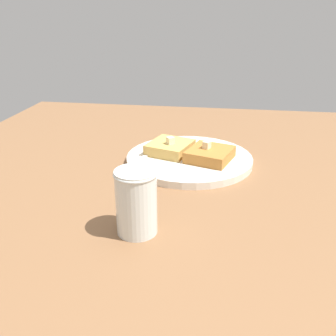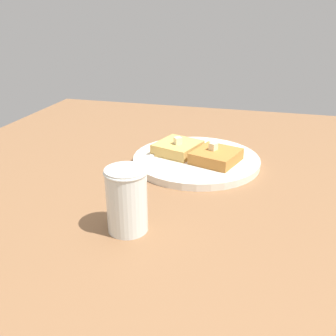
% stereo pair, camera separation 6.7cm
% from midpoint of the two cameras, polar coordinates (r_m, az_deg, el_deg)
% --- Properties ---
extents(table_surface, '(1.20, 1.20, 0.03)m').
position_cam_midpoint_polar(table_surface, '(0.71, 7.08, -4.08)').
color(table_surface, brown).
rests_on(table_surface, ground).
extents(plate, '(0.27, 0.27, 0.01)m').
position_cam_midpoint_polar(plate, '(0.81, 6.68, 1.23)').
color(plate, silver).
rests_on(plate, table_surface).
extents(toast_slice_left, '(0.11, 0.11, 0.02)m').
position_cam_midpoint_polar(toast_slice_left, '(0.82, 3.83, 3.06)').
color(toast_slice_left, tan).
rests_on(toast_slice_left, plate).
extents(toast_slice_middle, '(0.11, 0.11, 0.02)m').
position_cam_midpoint_polar(toast_slice_middle, '(0.78, 9.79, 1.73)').
color(toast_slice_middle, '#B06F30').
rests_on(toast_slice_middle, plate).
extents(butter_pat_primary, '(0.02, 0.02, 0.02)m').
position_cam_midpoint_polar(butter_pat_primary, '(0.80, 3.89, 4.14)').
color(butter_pat_primary, beige).
rests_on(butter_pat_primary, toast_slice_left).
extents(butter_pat_secondary, '(0.02, 0.02, 0.02)m').
position_cam_midpoint_polar(butter_pat_secondary, '(0.78, 9.36, 3.22)').
color(butter_pat_secondary, beige).
rests_on(butter_pat_secondary, toast_slice_middle).
extents(fork, '(0.06, 0.16, 0.00)m').
position_cam_midpoint_polar(fork, '(0.82, 1.03, 2.53)').
color(fork, silver).
rests_on(fork, plate).
extents(syrup_jar, '(0.06, 0.06, 0.10)m').
position_cam_midpoint_polar(syrup_jar, '(0.55, -2.83, -5.47)').
color(syrup_jar, '#341207').
rests_on(syrup_jar, table_surface).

